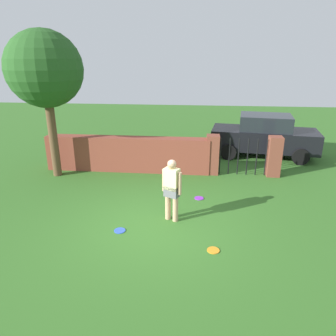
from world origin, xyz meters
The scene contains 9 objects.
ground_plane centered at (0.00, 0.00, 0.00)m, with size 40.00×40.00×0.00m, color #336623.
brick_wall centered at (-1.50, 3.80, 0.63)m, with size 5.87×0.50×1.25m, color brown.
tree centered at (-3.87, 3.10, 3.54)m, with size 2.42×2.42×4.79m.
person centered at (0.41, 0.31, 0.90)m, with size 0.50×0.35×1.62m.
fence_gate centered at (2.59, 3.80, 0.70)m, with size 2.55×0.44×1.40m.
car centered at (3.72, 6.12, 0.86)m, with size 4.39×2.36×1.72m.
frisbee_orange centered at (1.43, -0.96, 0.01)m, with size 0.27×0.27×0.02m, color orange.
frisbee_blue centered at (-0.78, -0.37, 0.01)m, with size 0.27×0.27×0.02m, color blue.
frisbee_purple centered at (1.10, 1.65, 0.01)m, with size 0.27×0.27×0.02m, color purple.
Camera 1 is at (1.03, -6.81, 3.99)m, focal length 33.58 mm.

